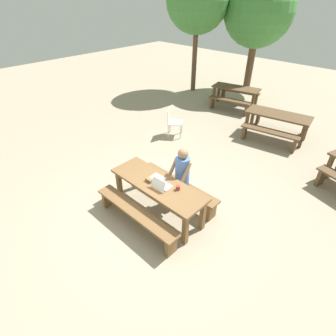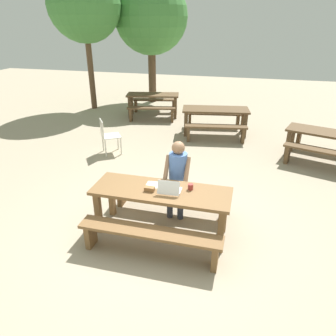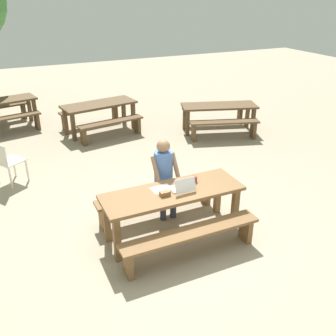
# 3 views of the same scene
# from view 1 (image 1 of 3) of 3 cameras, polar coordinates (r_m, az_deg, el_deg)

# --- Properties ---
(ground_plane) EXTENTS (30.00, 30.00, 0.00)m
(ground_plane) POSITION_cam_1_polar(r_m,az_deg,el_deg) (5.65, -2.08, -9.26)
(ground_plane) COLOR tan
(picnic_table_front) EXTENTS (2.08, 0.71, 0.75)m
(picnic_table_front) POSITION_cam_1_polar(r_m,az_deg,el_deg) (5.23, -2.22, -4.23)
(picnic_table_front) COLOR brown
(picnic_table_front) RESTS_ON ground
(bench_near) EXTENTS (2.03, 0.30, 0.43)m
(bench_near) POSITION_cam_1_polar(r_m,az_deg,el_deg) (5.14, -6.94, -9.86)
(bench_near) COLOR brown
(bench_near) RESTS_ON ground
(bench_far) EXTENTS (2.03, 0.30, 0.43)m
(bench_far) POSITION_cam_1_polar(r_m,az_deg,el_deg) (5.76, 2.07, -3.90)
(bench_far) COLOR brown
(bench_far) RESTS_ON ground
(laptop) EXTENTS (0.33, 0.29, 0.22)m
(laptop) POSITION_cam_1_polar(r_m,az_deg,el_deg) (5.03, -1.46, -3.64)
(laptop) COLOR white
(laptop) RESTS_ON picnic_table_front
(small_pouch) EXTENTS (0.15, 0.09, 0.07)m
(small_pouch) POSITION_cam_1_polar(r_m,az_deg,el_deg) (5.20, -4.05, -2.60)
(small_pouch) COLOR olive
(small_pouch) RESTS_ON picnic_table_front
(paper_sheet) EXTENTS (0.31, 0.23, 0.00)m
(paper_sheet) POSITION_cam_1_polar(r_m,az_deg,el_deg) (5.30, -2.20, -2.10)
(paper_sheet) COLOR white
(paper_sheet) RESTS_ON picnic_table_front
(coffee_mug) EXTENTS (0.08, 0.08, 0.09)m
(coffee_mug) POSITION_cam_1_polar(r_m,az_deg,el_deg) (4.98, 2.17, -4.27)
(coffee_mug) COLOR #99332D
(coffee_mug) RESTS_ON picnic_table_front
(person_seated) EXTENTS (0.41, 0.41, 1.31)m
(person_seated) POSITION_cam_1_polar(r_m,az_deg,el_deg) (5.42, 2.88, -1.07)
(person_seated) COLOR #333847
(person_seated) RESTS_ON ground
(plastic_chair) EXTENTS (0.61, 0.61, 0.86)m
(plastic_chair) POSITION_cam_1_polar(r_m,az_deg,el_deg) (8.31, 1.05, 10.02)
(plastic_chair) COLOR silver
(plastic_chair) RESTS_ON ground
(picnic_table_mid) EXTENTS (1.83, 1.02, 0.77)m
(picnic_table_mid) POSITION_cam_1_polar(r_m,az_deg,el_deg) (10.82, 14.36, 15.80)
(picnic_table_mid) COLOR brown
(picnic_table_mid) RESTS_ON ground
(bench_mid_south) EXTENTS (1.59, 0.61, 0.47)m
(bench_mid_south) POSITION_cam_1_polar(r_m,az_deg,el_deg) (10.39, 13.03, 13.51)
(bench_mid_south) COLOR brown
(bench_mid_south) RESTS_ON ground
(bench_mid_north) EXTENTS (1.59, 0.61, 0.47)m
(bench_mid_north) POSITION_cam_1_polar(r_m,az_deg,el_deg) (11.43, 15.16, 15.13)
(bench_mid_north) COLOR brown
(bench_mid_north) RESTS_ON ground
(picnic_table_rear) EXTENTS (1.95, 1.03, 0.75)m
(picnic_table_rear) POSITION_cam_1_polar(r_m,az_deg,el_deg) (8.81, 22.56, 9.99)
(picnic_table_rear) COLOR brown
(picnic_table_rear) RESTS_ON ground
(bench_rear_south) EXTENTS (1.70, 0.57, 0.46)m
(bench_rear_south) POSITION_cam_1_polar(r_m,az_deg,el_deg) (8.35, 20.98, 6.78)
(bench_rear_south) COLOR brown
(bench_rear_south) RESTS_ON ground
(bench_rear_north) EXTENTS (1.70, 0.57, 0.46)m
(bench_rear_north) POSITION_cam_1_polar(r_m,az_deg,el_deg) (9.51, 23.18, 9.60)
(bench_rear_north) COLOR brown
(bench_rear_north) RESTS_ON ground
(tree_left) EXTENTS (2.72, 2.72, 4.50)m
(tree_left) POSITION_cam_1_polar(r_m,az_deg,el_deg) (12.52, 18.99, 29.27)
(tree_left) COLOR brown
(tree_left) RESTS_ON ground
(tree_right) EXTENTS (2.44, 2.44, 4.71)m
(tree_right) POSITION_cam_1_polar(r_m,az_deg,el_deg) (12.13, 6.38, 32.20)
(tree_right) COLOR brown
(tree_right) RESTS_ON ground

